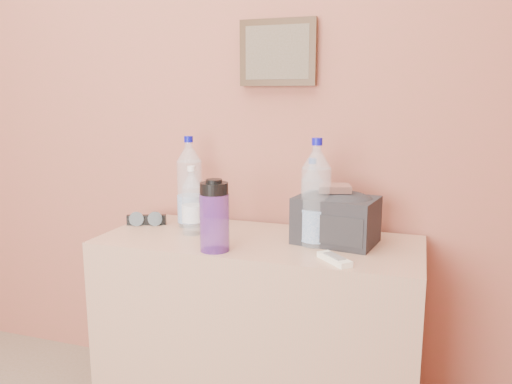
{
  "coord_description": "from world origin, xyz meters",
  "views": [
    {
      "loc": [
        0.97,
        0.08,
        1.23
      ],
      "look_at": [
        0.43,
        1.71,
        0.9
      ],
      "focal_mm": 35.0,
      "sensor_mm": 36.0,
      "label": 1
    }
  ],
  "objects_px": {
    "sunglasses": "(147,220)",
    "toiletry_bag": "(336,217)",
    "foil_packet": "(334,188)",
    "pet_large_c": "(312,203)",
    "pet_small": "(192,204)",
    "pet_large_d": "(316,198)",
    "pet_large_b": "(190,187)",
    "dresser": "(258,332)",
    "nalgene_bottle": "(214,216)",
    "ac_remote": "(334,259)"
  },
  "relations": [
    {
      "from": "pet_large_b",
      "to": "pet_large_c",
      "type": "distance_m",
      "value": 0.5
    },
    {
      "from": "nalgene_bottle",
      "to": "foil_packet",
      "type": "height_order",
      "value": "nalgene_bottle"
    },
    {
      "from": "nalgene_bottle",
      "to": "toiletry_bag",
      "type": "relative_size",
      "value": 0.89
    },
    {
      "from": "pet_large_b",
      "to": "sunglasses",
      "type": "distance_m",
      "value": 0.23
    },
    {
      "from": "nalgene_bottle",
      "to": "toiletry_bag",
      "type": "distance_m",
      "value": 0.43
    },
    {
      "from": "foil_packet",
      "to": "ac_remote",
      "type": "bearing_deg",
      "value": -78.42
    },
    {
      "from": "pet_large_b",
      "to": "pet_small",
      "type": "distance_m",
      "value": 0.13
    },
    {
      "from": "pet_small",
      "to": "nalgene_bottle",
      "type": "relative_size",
      "value": 1.06
    },
    {
      "from": "pet_large_c",
      "to": "ac_remote",
      "type": "xyz_separation_m",
      "value": [
        0.13,
        -0.25,
        -0.12
      ]
    },
    {
      "from": "pet_small",
      "to": "sunglasses",
      "type": "distance_m",
      "value": 0.26
    },
    {
      "from": "pet_large_b",
      "to": "pet_small",
      "type": "bearing_deg",
      "value": -60.4
    },
    {
      "from": "pet_large_d",
      "to": "foil_packet",
      "type": "xyz_separation_m",
      "value": [
        0.05,
        0.04,
        0.03
      ]
    },
    {
      "from": "pet_large_c",
      "to": "foil_packet",
      "type": "distance_m",
      "value": 0.12
    },
    {
      "from": "pet_large_d",
      "to": "sunglasses",
      "type": "xyz_separation_m",
      "value": [
        -0.7,
        0.06,
        -0.14
      ]
    },
    {
      "from": "dresser",
      "to": "pet_large_d",
      "type": "height_order",
      "value": "pet_large_d"
    },
    {
      "from": "nalgene_bottle",
      "to": "dresser",
      "type": "bearing_deg",
      "value": 60.71
    },
    {
      "from": "toiletry_bag",
      "to": "foil_packet",
      "type": "bearing_deg",
      "value": -116.64
    },
    {
      "from": "pet_large_d",
      "to": "pet_small",
      "type": "xyz_separation_m",
      "value": [
        -0.47,
        -0.01,
        -0.05
      ]
    },
    {
      "from": "pet_large_c",
      "to": "toiletry_bag",
      "type": "bearing_deg",
      "value": -20.44
    },
    {
      "from": "dresser",
      "to": "pet_large_b",
      "type": "height_order",
      "value": "pet_large_b"
    },
    {
      "from": "pet_large_c",
      "to": "pet_small",
      "type": "bearing_deg",
      "value": -168.25
    },
    {
      "from": "sunglasses",
      "to": "toiletry_bag",
      "type": "bearing_deg",
      "value": -22.2
    },
    {
      "from": "sunglasses",
      "to": "ac_remote",
      "type": "xyz_separation_m",
      "value": [
        0.8,
        -0.23,
        -0.01
      ]
    },
    {
      "from": "pet_large_d",
      "to": "pet_small",
      "type": "relative_size",
      "value": 1.45
    },
    {
      "from": "pet_large_d",
      "to": "pet_small",
      "type": "distance_m",
      "value": 0.47
    },
    {
      "from": "pet_large_b",
      "to": "pet_large_c",
      "type": "relative_size",
      "value": 1.22
    },
    {
      "from": "pet_large_c",
      "to": "sunglasses",
      "type": "height_order",
      "value": "pet_large_c"
    },
    {
      "from": "dresser",
      "to": "nalgene_bottle",
      "type": "xyz_separation_m",
      "value": [
        -0.1,
        -0.17,
        0.48
      ]
    },
    {
      "from": "pet_small",
      "to": "foil_packet",
      "type": "distance_m",
      "value": 0.53
    },
    {
      "from": "foil_packet",
      "to": "pet_large_d",
      "type": "bearing_deg",
      "value": -145.69
    },
    {
      "from": "dresser",
      "to": "sunglasses",
      "type": "distance_m",
      "value": 0.63
    },
    {
      "from": "pet_large_c",
      "to": "pet_small",
      "type": "relative_size",
      "value": 1.13
    },
    {
      "from": "ac_remote",
      "to": "toiletry_bag",
      "type": "xyz_separation_m",
      "value": [
        -0.03,
        0.22,
        0.08
      ]
    },
    {
      "from": "dresser",
      "to": "ac_remote",
      "type": "xyz_separation_m",
      "value": [
        0.31,
        -0.17,
        0.37
      ]
    },
    {
      "from": "sunglasses",
      "to": "pet_small",
      "type": "bearing_deg",
      "value": -36.69
    },
    {
      "from": "pet_large_d",
      "to": "sunglasses",
      "type": "relative_size",
      "value": 2.37
    },
    {
      "from": "pet_large_c",
      "to": "ac_remote",
      "type": "bearing_deg",
      "value": -62.89
    },
    {
      "from": "pet_large_b",
      "to": "nalgene_bottle",
      "type": "height_order",
      "value": "pet_large_b"
    },
    {
      "from": "pet_large_b",
      "to": "pet_large_c",
      "type": "xyz_separation_m",
      "value": [
        0.5,
        -0.02,
        -0.03
      ]
    },
    {
      "from": "pet_small",
      "to": "nalgene_bottle",
      "type": "distance_m",
      "value": 0.23
    },
    {
      "from": "sunglasses",
      "to": "toiletry_bag",
      "type": "height_order",
      "value": "toiletry_bag"
    },
    {
      "from": "pet_large_b",
      "to": "toiletry_bag",
      "type": "height_order",
      "value": "pet_large_b"
    },
    {
      "from": "pet_large_b",
      "to": "ac_remote",
      "type": "distance_m",
      "value": 0.7
    },
    {
      "from": "pet_small",
      "to": "sunglasses",
      "type": "xyz_separation_m",
      "value": [
        -0.24,
        0.06,
        -0.09
      ]
    },
    {
      "from": "pet_small",
      "to": "sunglasses",
      "type": "bearing_deg",
      "value": 164.8
    },
    {
      "from": "pet_large_b",
      "to": "nalgene_bottle",
      "type": "distance_m",
      "value": 0.36
    },
    {
      "from": "nalgene_bottle",
      "to": "sunglasses",
      "type": "relative_size",
      "value": 1.54
    },
    {
      "from": "sunglasses",
      "to": "ac_remote",
      "type": "distance_m",
      "value": 0.83
    },
    {
      "from": "foil_packet",
      "to": "pet_large_c",
      "type": "bearing_deg",
      "value": 151.17
    },
    {
      "from": "pet_large_c",
      "to": "sunglasses",
      "type": "relative_size",
      "value": 1.86
    }
  ]
}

